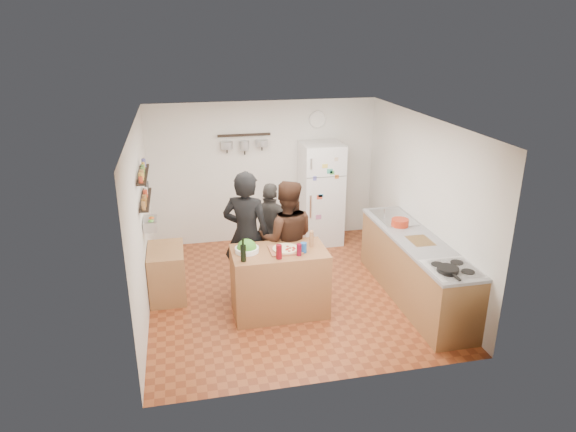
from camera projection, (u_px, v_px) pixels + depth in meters
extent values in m
plane|color=brown|center=(289.00, 291.00, 7.58)|extent=(4.20, 4.20, 0.00)
plane|color=white|center=(290.00, 122.00, 6.71)|extent=(4.20, 4.20, 0.00)
plane|color=silver|center=(264.00, 172.00, 9.07)|extent=(4.00, 0.00, 4.00)
plane|color=silver|center=(141.00, 223.00, 6.75)|extent=(0.00, 4.20, 4.20)
plane|color=silver|center=(422.00, 202.00, 7.54)|extent=(0.00, 4.20, 4.20)
cube|color=brown|center=(279.00, 281.00, 6.89)|extent=(1.25, 0.72, 0.91)
cube|color=brown|center=(285.00, 250.00, 6.73)|extent=(0.42, 0.34, 0.02)
cylinder|color=beige|center=(285.00, 249.00, 6.72)|extent=(0.34, 0.34, 0.02)
cylinder|color=white|center=(247.00, 250.00, 6.69)|extent=(0.31, 0.31, 0.06)
cylinder|color=black|center=(243.00, 253.00, 6.40)|extent=(0.07, 0.07, 0.21)
cylinder|color=#600810|center=(279.00, 252.00, 6.47)|extent=(0.08, 0.08, 0.19)
cylinder|color=#5B0719|center=(299.00, 250.00, 6.57)|extent=(0.06, 0.06, 0.16)
cylinder|color=#96633E|center=(311.00, 240.00, 6.84)|extent=(0.06, 0.06, 0.18)
cylinder|color=navy|center=(304.00, 248.00, 6.66)|extent=(0.08, 0.08, 0.13)
imported|color=black|center=(247.00, 235.00, 7.17)|extent=(0.81, 0.69, 1.86)
imported|color=black|center=(287.00, 239.00, 7.24)|extent=(0.93, 0.78, 1.71)
imported|color=#2D2A28|center=(271.00, 232.00, 7.74)|extent=(0.96, 0.73, 1.52)
cube|color=#9E7042|center=(415.00, 269.00, 7.25)|extent=(0.63, 2.63, 0.90)
cube|color=white|center=(452.00, 269.00, 6.22)|extent=(0.60, 0.62, 0.02)
cylinder|color=black|center=(448.00, 269.00, 6.14)|extent=(0.26, 0.26, 0.05)
cube|color=silver|center=(393.00, 218.00, 7.87)|extent=(0.50, 0.80, 0.03)
cube|color=brown|center=(420.00, 241.00, 7.03)|extent=(0.30, 0.40, 0.02)
cylinder|color=#B62D14|center=(400.00, 223.00, 7.52)|extent=(0.25, 0.25, 0.11)
cube|color=white|center=(321.00, 194.00, 9.06)|extent=(0.70, 0.68, 1.80)
cylinder|color=silver|center=(317.00, 120.00, 8.92)|extent=(0.30, 0.03, 0.30)
cube|color=black|center=(146.00, 200.00, 6.86)|extent=(0.12, 1.00, 0.02)
cube|color=black|center=(143.00, 174.00, 6.74)|extent=(0.12, 1.00, 0.02)
cube|color=silver|center=(150.00, 224.00, 6.99)|extent=(0.18, 0.35, 0.14)
cube|color=#9C7041|center=(167.00, 273.00, 7.33)|extent=(0.50, 0.80, 0.73)
cube|color=black|center=(244.00, 135.00, 8.66)|extent=(0.90, 0.04, 0.04)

